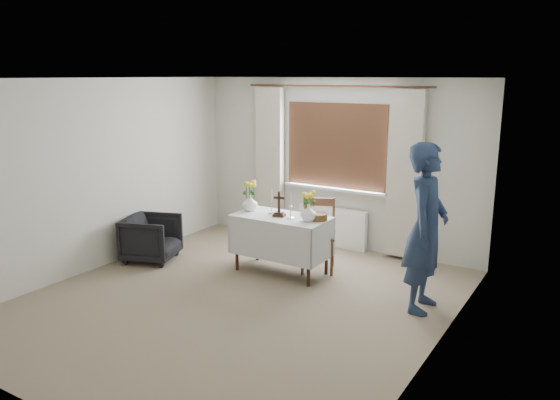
# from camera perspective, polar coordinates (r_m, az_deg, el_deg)

# --- Properties ---
(ground) EXTENTS (5.00, 5.00, 0.00)m
(ground) POSITION_cam_1_polar(r_m,az_deg,el_deg) (6.40, -4.44, -10.42)
(ground) COLOR gray
(ground) RESTS_ON ground
(altar_table) EXTENTS (1.24, 0.64, 0.76)m
(altar_table) POSITION_cam_1_polar(r_m,az_deg,el_deg) (7.12, 0.12, -4.66)
(altar_table) COLOR silver
(altar_table) RESTS_ON ground
(wooden_chair) EXTENTS (0.58, 0.58, 0.95)m
(wooden_chair) POSITION_cam_1_polar(r_m,az_deg,el_deg) (7.18, 4.02, -3.75)
(wooden_chair) COLOR brown
(wooden_chair) RESTS_ON ground
(armchair) EXTENTS (0.89, 0.88, 0.63)m
(armchair) POSITION_cam_1_polar(r_m,az_deg,el_deg) (7.81, -13.29, -3.91)
(armchair) COLOR black
(armchair) RESTS_ON ground
(person) EXTENTS (0.48, 0.70, 1.85)m
(person) POSITION_cam_1_polar(r_m,az_deg,el_deg) (6.08, 15.02, -2.84)
(person) COLOR navy
(person) RESTS_ON ground
(radiator) EXTENTS (1.10, 0.10, 0.60)m
(radiator) POSITION_cam_1_polar(r_m,az_deg,el_deg) (8.26, 5.48, -2.80)
(radiator) COLOR white
(radiator) RESTS_ON ground
(wooden_cross) EXTENTS (0.17, 0.14, 0.33)m
(wooden_cross) POSITION_cam_1_polar(r_m,az_deg,el_deg) (6.96, -0.10, -0.43)
(wooden_cross) COLOR black
(wooden_cross) RESTS_ON altar_table
(candlestick_left) EXTENTS (0.11, 0.11, 0.32)m
(candlestick_left) POSITION_cam_1_polar(r_m,az_deg,el_deg) (7.08, -0.88, -0.21)
(candlestick_left) COLOR silver
(candlestick_left) RESTS_ON altar_table
(candlestick_right) EXTENTS (0.11, 0.11, 0.32)m
(candlestick_right) POSITION_cam_1_polar(r_m,az_deg,el_deg) (6.87, 1.13, -0.62)
(candlestick_right) COLOR silver
(candlestick_right) RESTS_ON altar_table
(flower_vase_left) EXTENTS (0.24, 0.24, 0.21)m
(flower_vase_left) POSITION_cam_1_polar(r_m,az_deg,el_deg) (7.28, -3.16, -0.30)
(flower_vase_left) COLOR white
(flower_vase_left) RESTS_ON altar_table
(flower_vase_right) EXTENTS (0.26, 0.26, 0.21)m
(flower_vase_right) POSITION_cam_1_polar(r_m,az_deg,el_deg) (6.76, 2.99, -1.35)
(flower_vase_right) COLOR white
(flower_vase_right) RESTS_ON altar_table
(wicker_basket) EXTENTS (0.22, 0.22, 0.08)m
(wicker_basket) POSITION_cam_1_polar(r_m,az_deg,el_deg) (6.83, 4.05, -1.76)
(wicker_basket) COLOR brown
(wicker_basket) RESTS_ON altar_table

